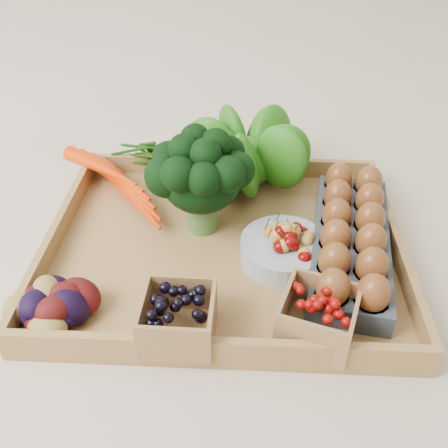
{
  "coord_description": "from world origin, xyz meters",
  "views": [
    {
      "loc": [
        0.03,
        -0.61,
        0.53
      ],
      "look_at": [
        0.0,
        0.0,
        0.06
      ],
      "focal_mm": 40.0,
      "sensor_mm": 36.0,
      "label": 1
    }
  ],
  "objects_px": {
    "tray": "(224,250)",
    "egg_carton": "(350,244)",
    "broccoli": "(202,196)",
    "cherry_bowl": "(284,250)"
  },
  "relations": [
    {
      "from": "tray",
      "to": "egg_carton",
      "type": "xyz_separation_m",
      "value": [
        0.2,
        -0.01,
        0.03
      ]
    },
    {
      "from": "broccoli",
      "to": "egg_carton",
      "type": "xyz_separation_m",
      "value": [
        0.24,
        -0.06,
        -0.05
      ]
    },
    {
      "from": "tray",
      "to": "egg_carton",
      "type": "bearing_deg",
      "value": -2.56
    },
    {
      "from": "broccoli",
      "to": "cherry_bowl",
      "type": "height_order",
      "value": "broccoli"
    },
    {
      "from": "broccoli",
      "to": "egg_carton",
      "type": "relative_size",
      "value": 0.51
    },
    {
      "from": "tray",
      "to": "broccoli",
      "type": "distance_m",
      "value": 0.09
    },
    {
      "from": "tray",
      "to": "broccoli",
      "type": "relative_size",
      "value": 3.33
    },
    {
      "from": "tray",
      "to": "broccoli",
      "type": "xyz_separation_m",
      "value": [
        -0.04,
        0.05,
        0.07
      ]
    },
    {
      "from": "broccoli",
      "to": "egg_carton",
      "type": "height_order",
      "value": "broccoli"
    },
    {
      "from": "cherry_bowl",
      "to": "egg_carton",
      "type": "distance_m",
      "value": 0.1
    }
  ]
}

